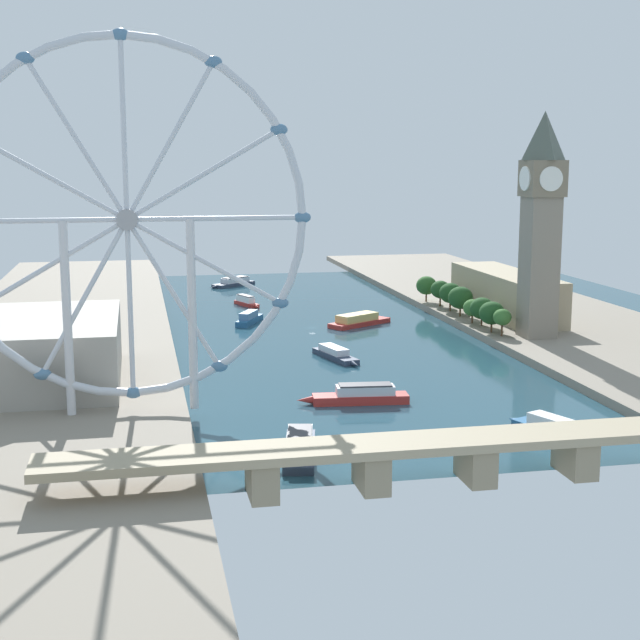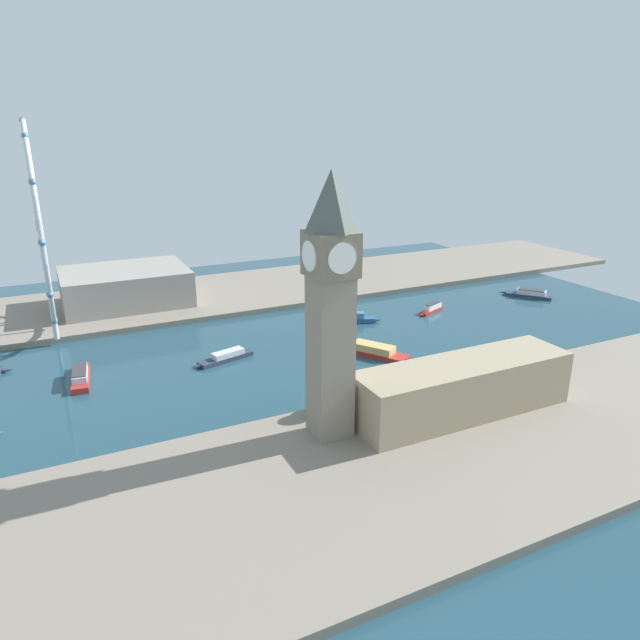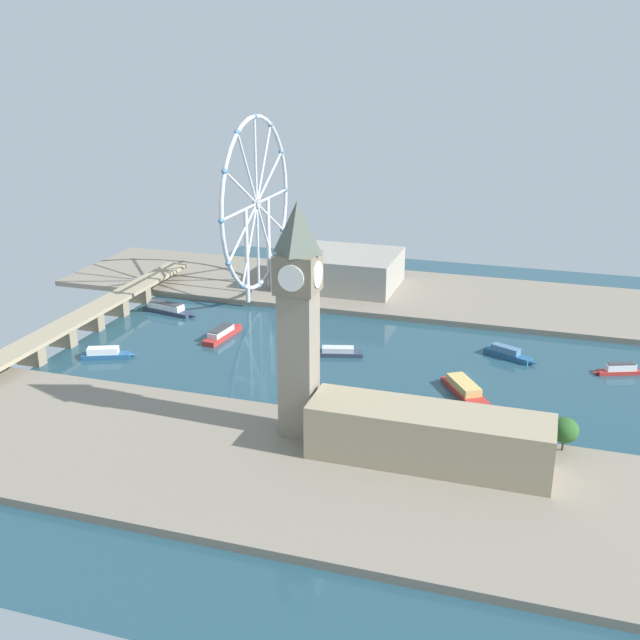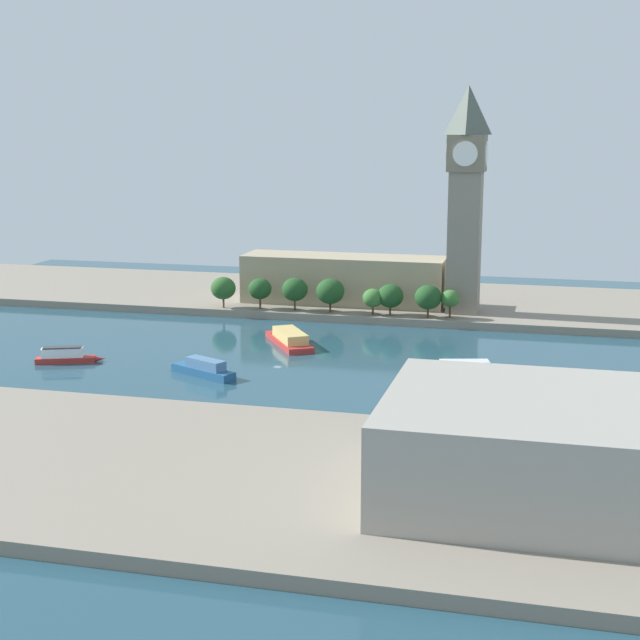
# 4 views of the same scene
# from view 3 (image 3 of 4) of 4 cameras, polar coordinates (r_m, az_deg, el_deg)

# --- Properties ---
(ground_plane) EXTENTS (381.89, 381.89, 0.00)m
(ground_plane) POSITION_cam_3_polar(r_m,az_deg,el_deg) (351.29, 10.83, -3.97)
(ground_plane) COLOR #234756
(riverbank_left) EXTENTS (90.00, 520.00, 3.00)m
(riverbank_left) POSITION_cam_3_polar(r_m,az_deg,el_deg) (257.07, 7.78, -12.72)
(riverbank_left) COLOR gray
(riverbank_left) RESTS_ON ground_plane
(riverbank_right) EXTENTS (90.00, 520.00, 3.00)m
(riverbank_right) POSITION_cam_3_polar(r_m,az_deg,el_deg) (449.83, 12.55, 1.37)
(riverbank_right) COLOR gray
(riverbank_right) RESTS_ON ground_plane
(clock_tower) EXTENTS (15.17, 15.17, 86.97)m
(clock_tower) POSITION_cam_3_polar(r_m,az_deg,el_deg) (271.08, -1.63, 0.21)
(clock_tower) COLOR gray
(clock_tower) RESTS_ON riverbank_left
(parliament_block) EXTENTS (22.00, 83.10, 19.50)m
(parliament_block) POSITION_cam_3_polar(r_m,az_deg,el_deg) (267.41, 8.09, -8.60)
(parliament_block) COLOR tan
(parliament_block) RESTS_ON riverbank_left
(tree_row_embankment) EXTENTS (12.44, 99.30, 13.35)m
(tree_row_embankment) POSITION_cam_3_polar(r_m,az_deg,el_deg) (286.99, 8.66, -6.99)
(tree_row_embankment) COLOR #513823
(tree_row_embankment) RESTS_ON riverbank_left
(ferris_wheel) EXTENTS (100.37, 3.20, 102.44)m
(ferris_wheel) POSITION_cam_3_polar(r_m,az_deg,el_deg) (437.22, -4.73, 8.56)
(ferris_wheel) COLOR silver
(ferris_wheel) RESTS_ON riverbank_right
(riverside_hall) EXTENTS (52.47, 69.39, 20.22)m
(riverside_hall) POSITION_cam_3_polar(r_m,az_deg,el_deg) (462.03, 1.46, 3.82)
(riverside_hall) COLOR gray
(riverside_hall) RESTS_ON riverbank_right
(river_bridge) EXTENTS (193.89, 13.94, 10.65)m
(river_bridge) POSITION_cam_3_polar(r_m,az_deg,el_deg) (414.33, -16.74, 0.33)
(river_bridge) COLOR tan
(river_bridge) RESTS_ON ground_plane
(tour_boat_0) EXTENTS (12.63, 30.71, 4.35)m
(tour_boat_0) POSITION_cam_3_polar(r_m,az_deg,el_deg) (364.94, 1.13, -2.40)
(tour_boat_0) COLOR #2D384C
(tour_boat_0) RESTS_ON ground_plane
(tour_boat_1) EXTENTS (33.83, 9.68, 5.79)m
(tour_boat_1) POSITION_cam_3_polar(r_m,az_deg,el_deg) (390.27, -7.27, -0.98)
(tour_boat_1) COLOR #B22D28
(tour_boat_1) RESTS_ON ground_plane
(tour_boat_2) EXTENTS (15.49, 26.33, 5.51)m
(tour_boat_2) POSITION_cam_3_polar(r_m,az_deg,el_deg) (372.57, 13.85, -2.45)
(tour_boat_2) COLOR #235684
(tour_boat_2) RESTS_ON ground_plane
(tour_boat_3) EXTENTS (33.36, 23.96, 5.26)m
(tour_boat_3) POSITION_cam_3_polar(r_m,az_deg,el_deg) (330.80, 10.74, -5.07)
(tour_boat_3) COLOR #B22D28
(tour_boat_3) RESTS_ON ground_plane
(tour_boat_4) EXTENTS (14.00, 25.79, 5.25)m
(tour_boat_4) POSITION_cam_3_polar(r_m,az_deg,el_deg) (376.00, -15.68, -2.41)
(tour_boat_4) COLOR #235684
(tour_boat_4) RESTS_ON ground_plane
(tour_boat_6) EXTENTS (13.21, 35.35, 5.77)m
(tour_boat_6) POSITION_cam_3_polar(r_m,az_deg,el_deg) (432.00, -11.27, 0.84)
(tour_boat_6) COLOR #2D384C
(tour_boat_6) RESTS_ON ground_plane
(tour_boat_7) EXTENTS (10.94, 21.71, 5.25)m
(tour_boat_7) POSITION_cam_3_polar(r_m,az_deg,el_deg) (369.53, 21.38, -3.45)
(tour_boat_7) COLOR #B22D28
(tour_boat_7) RESTS_ON ground_plane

